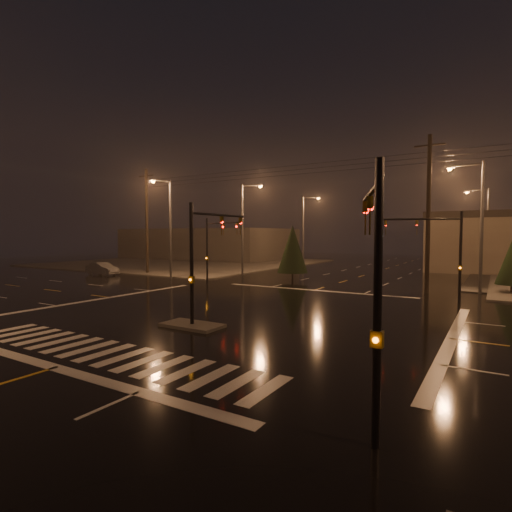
# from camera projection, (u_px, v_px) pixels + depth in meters

# --- Properties ---
(ground) EXTENTS (140.00, 140.00, 0.00)m
(ground) POSITION_uv_depth(u_px,v_px,m) (238.00, 313.00, 22.75)
(ground) COLOR black
(ground) RESTS_ON ground
(sidewalk_nw) EXTENTS (36.00, 36.00, 0.12)m
(sidewalk_nw) POSITION_uv_depth(u_px,v_px,m) (187.00, 262.00, 63.91)
(sidewalk_nw) COLOR #47453F
(sidewalk_nw) RESTS_ON ground
(median_island) EXTENTS (3.00, 1.60, 0.15)m
(median_island) POSITION_uv_depth(u_px,v_px,m) (192.00, 325.00, 19.33)
(median_island) COLOR #47453F
(median_island) RESTS_ON ground
(crosswalk) EXTENTS (15.00, 2.60, 0.01)m
(crosswalk) POSITION_uv_depth(u_px,v_px,m) (105.00, 353.00, 15.07)
(crosswalk) COLOR beige
(crosswalk) RESTS_ON ground
(stop_bar_near) EXTENTS (16.00, 0.50, 0.01)m
(stop_bar_near) POSITION_uv_depth(u_px,v_px,m) (55.00, 368.00, 13.36)
(stop_bar_near) COLOR beige
(stop_bar_near) RESTS_ON ground
(stop_bar_far) EXTENTS (16.00, 0.50, 0.01)m
(stop_bar_far) POSITION_uv_depth(u_px,v_px,m) (314.00, 290.00, 32.14)
(stop_bar_far) COLOR beige
(stop_bar_far) RESTS_ON ground
(commercial_block) EXTENTS (30.00, 18.00, 5.60)m
(commercial_block) POSITION_uv_depth(u_px,v_px,m) (209.00, 244.00, 76.60)
(commercial_block) COLOR #3A3633
(commercial_block) RESTS_ON ground
(signal_mast_median) EXTENTS (0.25, 4.59, 6.00)m
(signal_mast_median) POSITION_uv_depth(u_px,v_px,m) (204.00, 249.00, 19.93)
(signal_mast_median) COLOR black
(signal_mast_median) RESTS_ON ground
(signal_mast_ne) EXTENTS (4.84, 1.86, 6.00)m
(signal_mast_ne) POSITION_uv_depth(u_px,v_px,m) (443.00, 245.00, 26.28)
(signal_mast_ne) COLOR black
(signal_mast_ne) RESTS_ON ground
(signal_mast_nw) EXTENTS (4.84, 1.86, 6.00)m
(signal_mast_nw) POSITION_uv_depth(u_px,v_px,m) (213.00, 242.00, 36.13)
(signal_mast_nw) COLOR black
(signal_mast_nw) RESTS_ON ground
(signal_mast_se) EXTENTS (1.55, 3.87, 6.00)m
(signal_mast_se) POSITION_uv_depth(u_px,v_px,m) (374.00, 268.00, 8.93)
(signal_mast_se) COLOR black
(signal_mast_se) RESTS_ON ground
(streetlight_1) EXTENTS (2.77, 0.32, 10.00)m
(streetlight_1) POSITION_uv_depth(u_px,v_px,m) (245.00, 223.00, 43.61)
(streetlight_1) COLOR #38383A
(streetlight_1) RESTS_ON ground
(streetlight_2) EXTENTS (2.77, 0.32, 10.00)m
(streetlight_2) POSITION_uv_depth(u_px,v_px,m) (305.00, 226.00, 57.26)
(streetlight_2) COLOR #38383A
(streetlight_2) RESTS_ON ground
(streetlight_3) EXTENTS (2.77, 0.32, 10.00)m
(streetlight_3) POSITION_uv_depth(u_px,v_px,m) (477.00, 217.00, 30.30)
(streetlight_3) COLOR #38383A
(streetlight_3) RESTS_ON ground
(streetlight_4) EXTENTS (2.77, 0.32, 10.00)m
(streetlight_4) POSITION_uv_depth(u_px,v_px,m) (485.00, 224.00, 47.37)
(streetlight_4) COLOR #38383A
(streetlight_4) RESTS_ON ground
(streetlight_5) EXTENTS (0.32, 2.77, 10.00)m
(streetlight_5) POSITION_uv_depth(u_px,v_px,m) (168.00, 222.00, 40.29)
(streetlight_5) COLOR #38383A
(streetlight_5) RESTS_ON ground
(utility_pole_0) EXTENTS (2.20, 0.32, 12.00)m
(utility_pole_0) POSITION_uv_depth(u_px,v_px,m) (147.00, 220.00, 45.79)
(utility_pole_0) COLOR black
(utility_pole_0) RESTS_ON ground
(utility_pole_1) EXTENTS (2.20, 0.32, 12.00)m
(utility_pole_1) POSITION_uv_depth(u_px,v_px,m) (428.00, 213.00, 30.23)
(utility_pole_1) COLOR black
(utility_pole_1) RESTS_ON ground
(conifer_3) EXTENTS (3.04, 3.04, 5.45)m
(conifer_3) POSITION_uv_depth(u_px,v_px,m) (293.00, 249.00, 39.75)
(conifer_3) COLOR black
(conifer_3) RESTS_ON ground
(car_crossing) EXTENTS (4.29, 1.61, 1.40)m
(car_crossing) POSITION_uv_depth(u_px,v_px,m) (102.00, 269.00, 44.50)
(car_crossing) COLOR #56595E
(car_crossing) RESTS_ON ground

